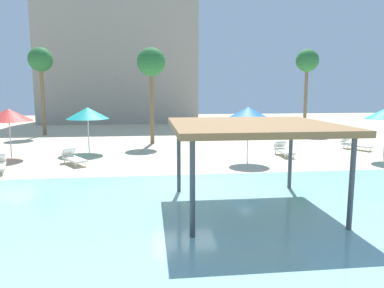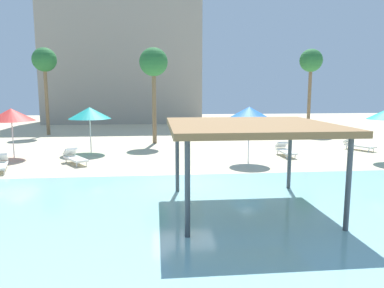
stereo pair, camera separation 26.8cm
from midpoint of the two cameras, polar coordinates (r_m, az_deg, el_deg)
name	(u,v)px [view 2 (the right image)]	position (r m, az deg, el deg)	size (l,w,h in m)	color
ground_plane	(184,185)	(14.32, -0.78, -6.38)	(80.00, 80.00, 0.00)	beige
lagoon_water	(200,238)	(9.36, 2.09, -14.52)	(44.00, 13.50, 0.04)	#8CC6CC
shade_pavilion	(250,128)	(11.16, 9.69, 2.47)	(4.84, 4.84, 2.68)	#42474C
beach_umbrella_teal_0	(90,113)	(21.98, -15.36, 4.70)	(2.43, 2.43, 2.66)	silver
beach_umbrella_blue_2	(249,112)	(18.62, 9.34, 4.94)	(1.93, 1.93, 2.82)	silver
beach_umbrella_red_4	(11,115)	(21.78, -26.08, 4.13)	(2.43, 2.43, 2.67)	silver
lounge_chair_0	(285,150)	(21.04, 14.67, -0.91)	(0.62, 1.90, 0.74)	white
lounge_chair_1	(357,144)	(24.64, 24.69, -0.06)	(1.44, 1.95, 0.74)	white
lounge_chair_2	(0,164)	(18.72, -27.47, -2.75)	(1.12, 1.99, 0.74)	white
lounge_chair_3	(74,157)	(19.09, -17.50, -1.97)	(1.53, 1.92, 0.74)	white
palm_tree_0	(154,64)	(25.05, -5.71, 12.27)	(1.90, 1.90, 6.44)	brown
palm_tree_1	(311,63)	(32.86, 18.31, 11.95)	(1.90, 1.90, 7.02)	brown
palm_tree_2	(44,62)	(31.85, -21.82, 11.79)	(1.90, 1.90, 6.96)	brown
hotel_block_0	(125,51)	(44.43, -10.31, 14.09)	(16.96, 9.83, 16.15)	#9E9384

